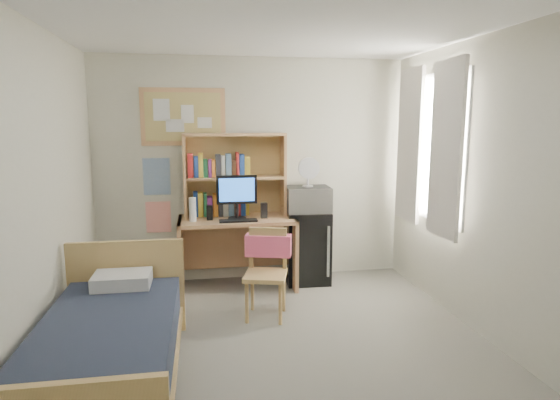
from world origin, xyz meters
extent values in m
cube|color=gray|center=(0.00, 0.00, -0.01)|extent=(3.60, 4.20, 0.02)
cube|color=white|center=(0.00, 0.00, 2.60)|extent=(3.60, 4.20, 0.02)
cube|color=beige|center=(0.00, 2.10, 1.30)|extent=(3.60, 0.04, 2.60)
cube|color=beige|center=(0.00, -2.10, 1.30)|extent=(3.60, 0.04, 2.60)
cube|color=beige|center=(-1.80, 0.00, 1.30)|extent=(0.04, 4.20, 2.60)
cube|color=beige|center=(1.80, 0.00, 1.30)|extent=(0.04, 4.20, 2.60)
cube|color=white|center=(1.75, 1.20, 1.60)|extent=(0.10, 1.40, 1.70)
cube|color=silver|center=(1.72, 0.80, 1.60)|extent=(0.04, 0.55, 1.70)
cube|color=silver|center=(1.72, 1.60, 1.60)|extent=(0.04, 0.55, 1.70)
cube|color=tan|center=(-0.78, 2.08, 1.92)|extent=(0.94, 0.03, 0.64)
cube|color=#285BA0|center=(-1.10, 2.09, 1.25)|extent=(0.30, 0.01, 0.42)
cube|color=red|center=(-1.10, 2.09, 0.78)|extent=(0.28, 0.01, 0.36)
cube|color=tan|center=(-0.22, 1.76, 0.40)|extent=(1.29, 0.65, 0.81)
cube|color=tan|center=(-0.02, 0.88, 0.43)|extent=(0.53, 0.53, 0.85)
cube|color=black|center=(0.60, 1.83, 0.42)|extent=(0.52, 0.52, 0.84)
cube|color=#1C2232|center=(-1.28, -0.23, 0.26)|extent=(0.96, 1.89, 0.52)
cube|color=tan|center=(-0.22, 1.91, 1.27)|extent=(1.14, 0.29, 0.93)
cube|color=black|center=(-0.22, 1.70, 1.04)|extent=(0.44, 0.04, 0.47)
cube|color=black|center=(-0.22, 1.56, 0.82)|extent=(0.41, 0.13, 0.02)
cube|color=black|center=(-0.52, 1.70, 0.88)|extent=(0.06, 0.06, 0.16)
cube|color=black|center=(0.08, 1.70, 0.89)|extent=(0.07, 0.07, 0.17)
cylinder|color=silver|center=(-0.70, 1.66, 0.94)|extent=(0.08, 0.08, 0.26)
cube|color=#FF618A|center=(0.03, 1.07, 0.66)|extent=(0.47, 0.26, 0.22)
cube|color=silver|center=(0.60, 1.81, 0.99)|extent=(0.51, 0.40, 0.29)
cylinder|color=silver|center=(0.60, 1.81, 1.28)|extent=(0.25, 0.25, 0.30)
cube|color=silver|center=(-1.27, 0.52, 0.57)|extent=(0.46, 0.32, 0.11)
camera|label=1|loc=(-0.62, -3.36, 1.87)|focal=30.00mm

